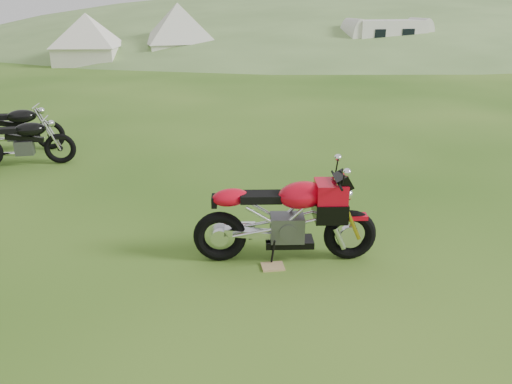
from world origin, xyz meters
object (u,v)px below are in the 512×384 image
object	(u,v)px
vintage_moto_d	(14,127)
caravan	(386,41)
tent_left	(88,38)
tent_mid	(179,34)
vintage_moto_c	(22,141)
plywood_board	(273,267)
sport_motorcycle	(286,212)

from	to	relation	value
vintage_moto_d	caravan	world-z (taller)	caravan
caravan	tent_left	bearing A→B (deg)	170.05
vintage_moto_d	tent_mid	xyz separation A→B (m)	(6.47, 15.58, 0.89)
vintage_moto_c	plywood_board	bearing A→B (deg)	-51.50
tent_mid	vintage_moto_c	bearing A→B (deg)	-108.90
vintage_moto_d	plywood_board	bearing A→B (deg)	-52.20
sport_motorcycle	caravan	bearing A→B (deg)	71.73
vintage_moto_d	tent_mid	world-z (taller)	tent_mid
plywood_board	tent_mid	xyz separation A→B (m)	(3.09, 22.02, 1.39)
vintage_moto_c	caravan	world-z (taller)	caravan
plywood_board	sport_motorcycle	bearing A→B (deg)	35.93
plywood_board	tent_left	bearing A→B (deg)	93.67
sport_motorcycle	plywood_board	size ratio (longest dim) A/B	7.93
plywood_board	tent_left	distance (m)	22.27
vintage_moto_c	tent_mid	distance (m)	17.89
vintage_moto_d	tent_left	distance (m)	15.89
tent_left	caravan	bearing A→B (deg)	2.70
vintage_moto_c	caravan	xyz separation A→B (m)	(16.36, 13.15, 0.58)
vintage_moto_d	tent_mid	bearing A→B (deg)	77.63
vintage_moto_c	vintage_moto_d	size ratio (longest dim) A/B	0.96
vintage_moto_d	caravan	size ratio (longest dim) A/B	0.43
plywood_board	tent_left	size ratio (longest dim) A/B	0.09
sport_motorcycle	caravan	world-z (taller)	caravan
sport_motorcycle	vintage_moto_d	world-z (taller)	sport_motorcycle
sport_motorcycle	tent_left	bearing A→B (deg)	111.45
sport_motorcycle	caravan	size ratio (longest dim) A/B	0.46
plywood_board	caravan	bearing A→B (deg)	54.32
sport_motorcycle	tent_left	size ratio (longest dim) A/B	0.72
plywood_board	vintage_moto_c	distance (m)	6.15
plywood_board	vintage_moto_d	distance (m)	7.29
vintage_moto_d	caravan	distance (m)	20.49
plywood_board	caravan	xyz separation A→B (m)	(13.23, 18.43, 1.06)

